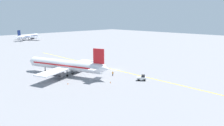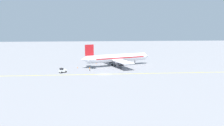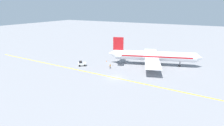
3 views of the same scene
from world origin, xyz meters
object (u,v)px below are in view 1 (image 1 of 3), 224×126
Objects in this scene: traffic_cone_near_nose at (110,82)px; ground_crew_worker at (113,73)px; airplane_at_gate at (66,65)px; airplane_distant_taxiing at (28,36)px; traffic_cone_mid_apron at (68,83)px; baggage_tug_white at (142,78)px.

ground_crew_worker is at bearing 39.56° from traffic_cone_near_nose.
ground_crew_worker is (11.22, -12.69, -2.80)m from airplane_at_gate.
traffic_cone_mid_apron is at bearing -110.00° from airplane_distant_taxiing.
traffic_cone_mid_apron is at bearing 140.62° from traffic_cone_near_nose.
ground_crew_worker reaches higher than traffic_cone_mid_apron.
baggage_tug_white is at bearing -76.41° from ground_crew_worker.
traffic_cone_near_nose is at bearing -105.14° from airplane_distant_taxiing.
airplane_distant_taxiing is 153.59m from baggage_tug_white.
traffic_cone_mid_apron is at bearing -121.57° from airplane_at_gate.
baggage_tug_white is 10.86m from traffic_cone_near_nose.
airplane_at_gate reaches higher than ground_crew_worker.
traffic_cone_near_nose is at bearing -140.44° from ground_crew_worker.
traffic_cone_mid_apron is (-5.94, -9.67, -3.43)m from airplane_at_gate.
baggage_tug_white is at bearing -30.17° from traffic_cone_near_nose.
ground_crew_worker is at bearing -103.12° from airplane_distant_taxiing.
airplane_at_gate reaches higher than traffic_cone_near_nose.
ground_crew_worker is 3.05× the size of traffic_cone_near_nose.
traffic_cone_near_nose is (-9.37, 5.45, -0.63)m from baggage_tug_white.
airplane_at_gate is at bearing -109.02° from airplane_distant_taxiing.
ground_crew_worker is at bearing -9.99° from traffic_cone_mid_apron.
ground_crew_worker is at bearing 103.59° from baggage_tug_white.
airplane_distant_taxiing is 143.40m from ground_crew_worker.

